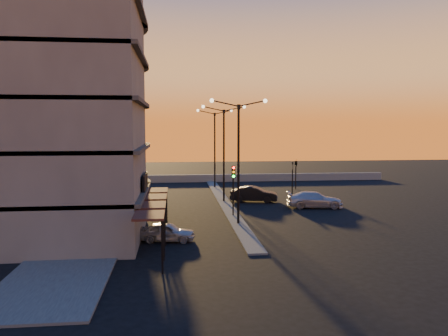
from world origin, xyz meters
TOP-DOWN VIEW (x-y plane):
  - ground at (0.00, 0.00)m, footprint 120.00×120.00m
  - sidewalk_west at (-10.50, 4.00)m, footprint 5.00×40.00m
  - median at (0.00, 10.00)m, footprint 1.20×36.00m
  - parapet at (2.00, 26.00)m, footprint 44.00×0.50m
  - building at (-14.00, 0.03)m, footprint 14.35×17.08m
  - streetlamp_near at (0.00, 0.00)m, footprint 4.32×0.32m
  - streetlamp_mid at (0.00, 10.00)m, footprint 4.32×0.32m
  - streetlamp_far at (0.00, 20.00)m, footprint 4.32×0.32m
  - traffic_light_main at (0.00, 2.87)m, footprint 0.28×0.44m
  - signal_east_a at (8.00, 14.00)m, footprint 0.13×0.16m
  - signal_east_b at (9.50, 18.00)m, footprint 0.42×1.99m
  - car_hatchback at (-5.31, -4.23)m, footprint 3.81×1.97m
  - car_sedan at (2.98, 9.91)m, footprint 4.90×2.60m
  - car_wagon at (8.00, 6.18)m, footprint 5.34×2.75m

SIDE VIEW (x-z plane):
  - ground at x=0.00m, z-range 0.00..0.00m
  - sidewalk_west at x=-10.50m, z-range 0.00..0.12m
  - median at x=0.00m, z-range 0.00..0.12m
  - parapet at x=2.00m, z-range 0.00..1.00m
  - car_hatchback at x=-5.31m, z-range 0.00..1.24m
  - car_wagon at x=8.00m, z-range 0.00..1.48m
  - car_sedan at x=2.98m, z-range 0.00..1.53m
  - signal_east_a at x=8.00m, z-range 0.13..3.73m
  - traffic_light_main at x=0.00m, z-range 0.76..5.01m
  - signal_east_b at x=9.50m, z-range 1.30..4.90m
  - streetlamp_near at x=0.00m, z-range 0.84..10.35m
  - streetlamp_mid at x=0.00m, z-range 0.84..10.35m
  - streetlamp_far at x=0.00m, z-range 0.84..10.35m
  - building at x=-14.00m, z-range -0.59..24.41m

